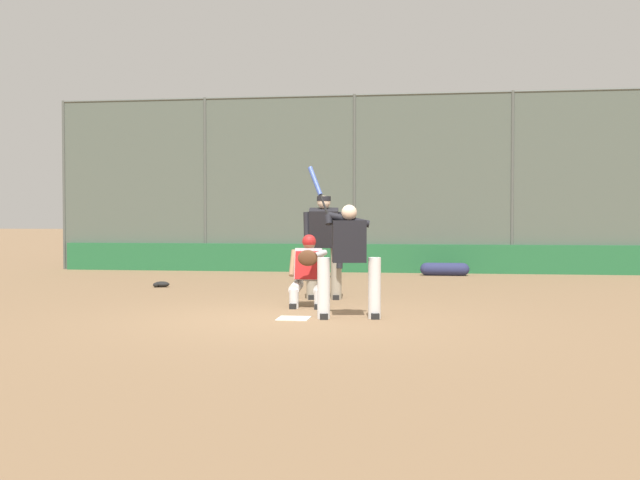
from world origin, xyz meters
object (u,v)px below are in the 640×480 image
(spare_bat_near_backstop, at_px, (312,277))
(catcher_behind_plate, at_px, (308,270))
(fielding_glove_on_dirt, at_px, (161,284))
(umpire_home, at_px, (324,244))
(batter_at_plate, at_px, (348,257))
(equipment_bag_dugout_side, at_px, (445,269))

(spare_bat_near_backstop, bearing_deg, catcher_behind_plate, 78.22)
(catcher_behind_plate, height_order, fielding_glove_on_dirt, catcher_behind_plate)
(spare_bat_near_backstop, xyz_separation_m, fielding_glove_on_dirt, (2.66, 2.59, 0.02))
(umpire_home, distance_m, fielding_glove_on_dirt, 4.05)
(umpire_home, bearing_deg, fielding_glove_on_dirt, -32.19)
(batter_at_plate, relative_size, catcher_behind_plate, 1.88)
(umpire_home, height_order, equipment_bag_dugout_side, umpire_home)
(batter_at_plate, xyz_separation_m, spare_bat_near_backstop, (1.51, -6.71, -0.82))
(spare_bat_near_backstop, bearing_deg, equipment_bag_dugout_side, -177.75)
(catcher_behind_plate, distance_m, umpire_home, 1.21)
(batter_at_plate, relative_size, umpire_home, 1.20)
(umpire_home, distance_m, spare_bat_near_backstop, 4.56)
(catcher_behind_plate, xyz_separation_m, spare_bat_near_backstop, (0.77, -5.53, -0.55))
(catcher_behind_plate, height_order, spare_bat_near_backstop, catcher_behind_plate)
(batter_at_plate, xyz_separation_m, fielding_glove_on_dirt, (4.17, -4.11, -0.79))
(umpire_home, xyz_separation_m, fielding_glove_on_dirt, (3.52, -1.79, -0.89))
(batter_at_plate, height_order, equipment_bag_dugout_side, batter_at_plate)
(umpire_home, bearing_deg, catcher_behind_plate, 80.18)
(batter_at_plate, relative_size, fielding_glove_on_dirt, 6.67)
(umpire_home, bearing_deg, spare_bat_near_backstop, -84.11)
(fielding_glove_on_dirt, relative_size, equipment_bag_dugout_side, 0.27)
(spare_bat_near_backstop, height_order, fielding_glove_on_dirt, fielding_glove_on_dirt)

